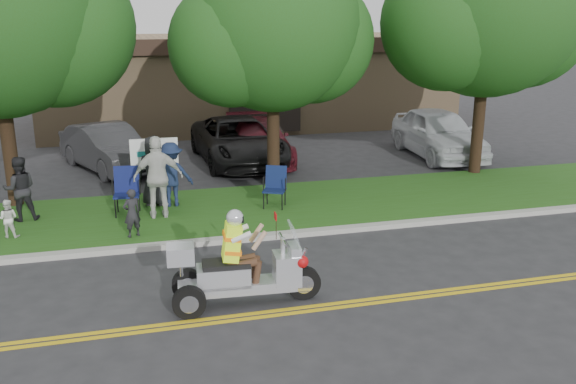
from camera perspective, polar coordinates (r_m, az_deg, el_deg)
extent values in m
plane|color=#28282B|center=(11.31, 4.82, -9.33)|extent=(120.00, 120.00, 0.00)
cube|color=gold|center=(10.82, 5.86, -10.56)|extent=(60.00, 0.10, 0.01)
cube|color=gold|center=(10.95, 5.56, -10.20)|extent=(60.00, 0.10, 0.01)
cube|color=#A8A89E|center=(13.97, 0.64, -3.93)|extent=(60.00, 0.25, 0.12)
cube|color=#265316|center=(15.95, -1.42, -1.38)|extent=(60.00, 4.00, 0.10)
cube|color=#9E7F5B|center=(29.26, -3.97, 10.49)|extent=(18.00, 8.00, 4.00)
cube|color=black|center=(25.18, -2.24, 13.49)|extent=(18.00, 0.30, 0.60)
cylinder|color=#332114|center=(17.06, -24.89, 6.02)|extent=(0.36, 0.36, 4.59)
sphere|color=#234D16|center=(16.98, -21.05, 14.22)|extent=(4.05, 4.05, 4.05)
cylinder|color=#332114|center=(17.49, -1.40, 7.07)|extent=(0.36, 0.36, 4.20)
sphere|color=#234D16|center=(17.27, -1.46, 15.45)|extent=(4.80, 4.80, 4.80)
sphere|color=#234D16|center=(17.89, 2.18, 14.03)|extent=(3.60, 3.60, 3.60)
sphere|color=#234D16|center=(16.85, -5.37, 13.59)|extent=(3.36, 3.36, 3.36)
cylinder|color=#332114|center=(19.80, 17.56, 8.21)|extent=(0.36, 0.36, 4.76)
sphere|color=#234D16|center=(19.65, 18.29, 16.57)|extent=(5.60, 5.60, 5.60)
sphere|color=#234D16|center=(20.67, 21.08, 14.84)|extent=(4.20, 4.20, 4.20)
sphere|color=#234D16|center=(18.76, 14.74, 15.08)|extent=(3.92, 3.92, 3.92)
cylinder|color=silver|center=(16.76, -13.95, 0.77)|extent=(0.06, 0.06, 1.10)
cylinder|color=silver|center=(16.79, -10.54, 1.01)|extent=(0.06, 0.06, 1.10)
cube|color=white|center=(16.58, -12.41, 3.56)|extent=(1.25, 0.06, 0.80)
cylinder|color=black|center=(10.91, 1.48, -8.51)|extent=(0.61, 0.19, 0.61)
cylinder|color=black|center=(10.39, -9.23, -10.18)|extent=(0.58, 0.19, 0.57)
cylinder|color=black|center=(11.05, -9.35, -8.52)|extent=(0.58, 0.19, 0.57)
cube|color=silver|center=(10.74, -4.40, -8.74)|extent=(1.95, 0.60, 0.18)
cube|color=silver|center=(10.63, -6.06, -7.81)|extent=(0.94, 0.53, 0.35)
cube|color=black|center=(10.55, -5.82, -6.74)|extent=(0.84, 0.48, 0.10)
cube|color=silver|center=(10.74, -0.11, -7.16)|extent=(0.49, 0.52, 0.56)
cube|color=silver|center=(10.54, 0.65, -4.18)|extent=(0.23, 0.48, 0.49)
cube|color=silver|center=(10.43, -10.03, -5.74)|extent=(0.48, 0.46, 0.30)
sphere|color=#B20C0F|center=(10.58, 1.28, -6.46)|extent=(0.22, 0.22, 0.22)
cube|color=#CCFF1A|center=(10.41, -5.27, -4.65)|extent=(0.38, 0.43, 0.66)
sphere|color=silver|center=(10.27, -5.00, -2.42)|extent=(0.29, 0.29, 0.29)
cylinder|color=black|center=(15.52, -2.29, -0.85)|extent=(0.03, 0.03, 0.44)
cylinder|color=black|center=(15.43, -0.56, -0.94)|extent=(0.03, 0.03, 0.44)
cylinder|color=black|center=(15.93, -1.97, -0.39)|extent=(0.03, 0.03, 0.44)
cylinder|color=black|center=(15.84, -0.27, -0.48)|extent=(0.03, 0.03, 0.44)
cube|color=#0E1B45|center=(15.61, -1.28, 0.14)|extent=(0.71, 0.68, 0.04)
cube|color=#0E1B45|center=(15.76, -1.12, 1.42)|extent=(0.57, 0.38, 0.59)
cylinder|color=black|center=(15.41, -15.85, -1.49)|extent=(0.03, 0.03, 0.49)
cylinder|color=black|center=(15.35, -13.87, -1.40)|extent=(0.03, 0.03, 0.49)
cylinder|color=black|center=(15.87, -15.68, -0.96)|extent=(0.03, 0.03, 0.49)
cylinder|color=black|center=(15.82, -13.75, -0.87)|extent=(0.03, 0.03, 0.49)
cube|color=#111951|center=(15.54, -14.85, -0.27)|extent=(0.66, 0.61, 0.04)
cube|color=#111951|center=(15.71, -14.86, 1.17)|extent=(0.63, 0.24, 0.67)
imported|color=black|center=(15.89, -23.79, 0.28)|extent=(0.83, 0.68, 1.56)
imported|color=silver|center=(15.03, -12.05, 1.36)|extent=(1.18, 0.49, 2.01)
imported|color=#182444|center=(15.94, -10.86, 1.63)|extent=(1.12, 0.70, 1.67)
imported|color=black|center=(16.08, -12.39, 1.95)|extent=(1.02, 0.81, 1.83)
imported|color=black|center=(13.94, -14.40, -1.91)|extent=(0.47, 0.40, 1.10)
imported|color=white|center=(14.86, -24.72, -2.26)|extent=(0.49, 0.42, 0.87)
imported|color=#2D2D2F|center=(20.67, -16.53, 3.99)|extent=(3.32, 4.76, 1.49)
imported|color=black|center=(20.91, -4.69, 4.80)|extent=(2.80, 5.63, 1.53)
imported|color=#4C111A|center=(21.21, -2.83, 4.84)|extent=(2.23, 4.97, 1.41)
imported|color=silver|center=(22.44, 13.86, 5.41)|extent=(2.40, 5.19, 1.72)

